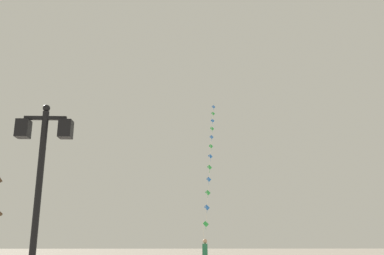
# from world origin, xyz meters

# --- Properties ---
(twin_lantern_lamp_post) EXTENTS (1.21, 0.28, 4.53)m
(twin_lantern_lamp_post) POSITION_xyz_m (-2.46, 8.29, 3.14)
(twin_lantern_lamp_post) COLOR black
(twin_lantern_lamp_post) RESTS_ON ground_plane
(kite_train) EXTENTS (2.29, 15.98, 14.45)m
(kite_train) POSITION_xyz_m (2.90, 30.33, 7.61)
(kite_train) COLOR brown
(kite_train) RESTS_ON ground_plane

